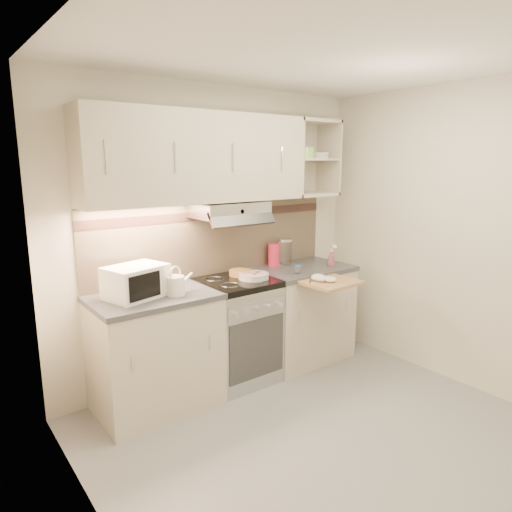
# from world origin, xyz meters

# --- Properties ---
(ground) EXTENTS (3.00, 3.00, 0.00)m
(ground) POSITION_xyz_m (0.00, 0.00, 0.00)
(ground) COLOR gray
(ground) RESTS_ON ground
(room_shell) EXTENTS (3.04, 2.84, 2.52)m
(room_shell) POSITION_xyz_m (0.00, 0.37, 1.63)
(room_shell) COLOR beige
(room_shell) RESTS_ON ground
(base_cabinet_left) EXTENTS (0.90, 0.60, 0.86)m
(base_cabinet_left) POSITION_xyz_m (-0.75, 1.10, 0.43)
(base_cabinet_left) COLOR beige
(base_cabinet_left) RESTS_ON ground
(worktop_left) EXTENTS (0.92, 0.62, 0.04)m
(worktop_left) POSITION_xyz_m (-0.75, 1.10, 0.88)
(worktop_left) COLOR #47474C
(worktop_left) RESTS_ON base_cabinet_left
(base_cabinet_right) EXTENTS (0.90, 0.60, 0.86)m
(base_cabinet_right) POSITION_xyz_m (0.75, 1.10, 0.43)
(base_cabinet_right) COLOR beige
(base_cabinet_right) RESTS_ON ground
(worktop_right) EXTENTS (0.92, 0.62, 0.04)m
(worktop_right) POSITION_xyz_m (0.75, 1.10, 0.88)
(worktop_right) COLOR #47474C
(worktop_right) RESTS_ON base_cabinet_right
(electric_range) EXTENTS (0.60, 0.60, 0.90)m
(electric_range) POSITION_xyz_m (0.00, 1.10, 0.45)
(electric_range) COLOR #B7B7BC
(electric_range) RESTS_ON ground
(microwave) EXTENTS (0.48, 0.41, 0.23)m
(microwave) POSITION_xyz_m (-0.86, 1.12, 1.02)
(microwave) COLOR white
(microwave) RESTS_ON worktop_left
(watering_can) EXTENTS (0.26, 0.15, 0.22)m
(watering_can) POSITION_xyz_m (-0.61, 1.00, 0.98)
(watering_can) COLOR white
(watering_can) RESTS_ON worktop_left
(plate_stack) EXTENTS (0.26, 0.26, 0.05)m
(plate_stack) POSITION_xyz_m (0.13, 1.03, 0.92)
(plate_stack) COLOR silver
(plate_stack) RESTS_ON electric_range
(bread_loaf) EXTENTS (0.19, 0.19, 0.05)m
(bread_loaf) POSITION_xyz_m (0.11, 1.20, 0.92)
(bread_loaf) COLOR #9F8848
(bread_loaf) RESTS_ON electric_range
(pink_pitcher) EXTENTS (0.12, 0.11, 0.22)m
(pink_pitcher) POSITION_xyz_m (0.58, 1.30, 1.01)
(pink_pitcher) COLOR #D72346
(pink_pitcher) RESTS_ON worktop_right
(glass_jar) EXTENTS (0.13, 0.13, 0.25)m
(glass_jar) POSITION_xyz_m (0.69, 1.27, 1.03)
(glass_jar) COLOR white
(glass_jar) RESTS_ON worktop_right
(spice_jar) EXTENTS (0.05, 0.05, 0.08)m
(spice_jar) POSITION_xyz_m (0.55, 0.94, 0.94)
(spice_jar) COLOR white
(spice_jar) RESTS_ON worktop_right
(spray_bottle) EXTENTS (0.08, 0.08, 0.22)m
(spray_bottle) POSITION_xyz_m (1.02, 0.98, 0.99)
(spray_bottle) COLOR pink
(spray_bottle) RESTS_ON worktop_right
(cutting_board) EXTENTS (0.46, 0.42, 0.02)m
(cutting_board) POSITION_xyz_m (0.64, 0.64, 0.87)
(cutting_board) COLOR tan
(cutting_board) RESTS_ON base_cabinet_right
(dish_towel) EXTENTS (0.25, 0.22, 0.06)m
(dish_towel) POSITION_xyz_m (0.60, 0.66, 0.91)
(dish_towel) COLOR white
(dish_towel) RESTS_ON cutting_board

